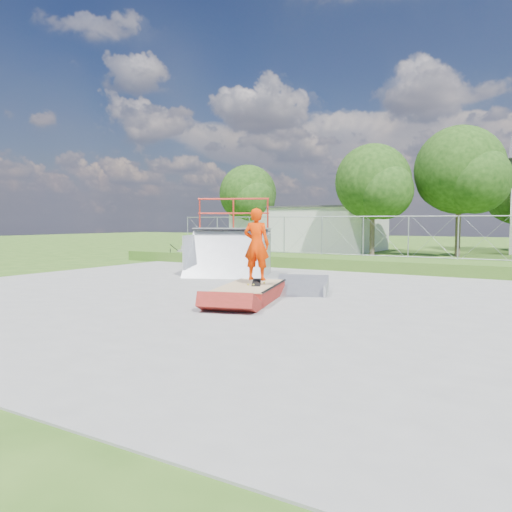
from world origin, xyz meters
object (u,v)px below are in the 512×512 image
at_px(grind_box, 250,293).
at_px(skater, 256,247).
at_px(quarter_pipe, 228,237).
at_px(flat_bank_ramp, 301,287).

distance_m(grind_box, skater, 1.20).
bearing_deg(quarter_pipe, flat_bank_ramp, -55.34).
relative_size(quarter_pipe, skater, 1.58).
height_order(grind_box, quarter_pipe, quarter_pipe).
distance_m(grind_box, quarter_pipe, 5.96).
bearing_deg(quarter_pipe, skater, -71.19).
xyz_separation_m(quarter_pipe, skater, (3.84, -4.31, -0.10)).
relative_size(grind_box, skater, 1.59).
bearing_deg(grind_box, flat_bank_ramp, 51.20).
xyz_separation_m(grind_box, quarter_pipe, (-3.74, 4.46, 1.29)).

